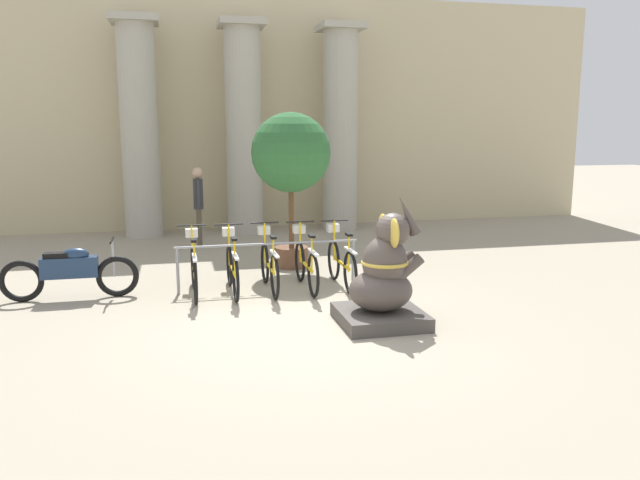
{
  "coord_description": "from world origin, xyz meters",
  "views": [
    {
      "loc": [
        -1.76,
        -8.01,
        2.64
      ],
      "look_at": [
        0.32,
        0.77,
        1.0
      ],
      "focal_mm": 35.0,
      "sensor_mm": 36.0,
      "label": 1
    }
  ],
  "objects": [
    {
      "name": "ground_plane",
      "position": [
        0.0,
        0.0,
        0.0
      ],
      "size": [
        60.0,
        60.0,
        0.0
      ],
      "primitive_type": "plane",
      "color": "#9E937F"
    },
    {
      "name": "building_facade",
      "position": [
        0.0,
        8.6,
        3.0
      ],
      "size": [
        20.0,
        0.2,
        6.0
      ],
      "color": "#C6B78E",
      "rests_on": "ground_plane"
    },
    {
      "name": "column_left",
      "position": [
        -2.47,
        7.6,
        2.62
      ],
      "size": [
        1.11,
        1.11,
        5.16
      ],
      "color": "#ADA899",
      "rests_on": "ground_plane"
    },
    {
      "name": "column_middle",
      "position": [
        0.0,
        7.6,
        2.62
      ],
      "size": [
        1.11,
        1.11,
        5.16
      ],
      "color": "#ADA899",
      "rests_on": "ground_plane"
    },
    {
      "name": "column_right",
      "position": [
        2.47,
        7.6,
        2.62
      ],
      "size": [
        1.11,
        1.11,
        5.16
      ],
      "color": "#ADA899",
      "rests_on": "ground_plane"
    },
    {
      "name": "bike_rack",
      "position": [
        -0.28,
        1.95,
        0.59
      ],
      "size": [
        3.02,
        0.05,
        0.77
      ],
      "color": "gray",
      "rests_on": "ground_plane"
    },
    {
      "name": "bicycle_0",
      "position": [
        -1.49,
        1.84,
        0.42
      ],
      "size": [
        0.48,
        1.76,
        1.06
      ],
      "color": "black",
      "rests_on": "ground_plane"
    },
    {
      "name": "bicycle_1",
      "position": [
        -0.88,
        1.82,
        0.42
      ],
      "size": [
        0.48,
        1.76,
        1.06
      ],
      "color": "black",
      "rests_on": "ground_plane"
    },
    {
      "name": "bicycle_2",
      "position": [
        -0.28,
        1.84,
        0.42
      ],
      "size": [
        0.48,
        1.76,
        1.06
      ],
      "color": "black",
      "rests_on": "ground_plane"
    },
    {
      "name": "bicycle_3",
      "position": [
        0.32,
        1.81,
        0.42
      ],
      "size": [
        0.48,
        1.76,
        1.06
      ],
      "color": "black",
      "rests_on": "ground_plane"
    },
    {
      "name": "bicycle_4",
      "position": [
        0.93,
        1.81,
        0.42
      ],
      "size": [
        0.48,
        1.76,
        1.06
      ],
      "color": "black",
      "rests_on": "ground_plane"
    },
    {
      "name": "elephant_statue",
      "position": [
        0.96,
        -0.26,
        0.6
      ],
      "size": [
        1.12,
        1.12,
        1.77
      ],
      "color": "#4C4742",
      "rests_on": "ground_plane"
    },
    {
      "name": "motorcycle",
      "position": [
        -3.35,
        2.01,
        0.45
      ],
      "size": [
        2.05,
        0.55,
        0.92
      ],
      "color": "black",
      "rests_on": "ground_plane"
    },
    {
      "name": "person_pedestrian",
      "position": [
        -1.22,
        5.88,
        1.07
      ],
      "size": [
        0.23,
        0.47,
        1.77
      ],
      "color": "brown",
      "rests_on": "ground_plane"
    },
    {
      "name": "potted_tree",
      "position": [
        0.4,
        3.48,
        2.08
      ],
      "size": [
        1.48,
        1.48,
        2.91
      ],
      "color": "brown",
      "rests_on": "ground_plane"
    }
  ]
}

